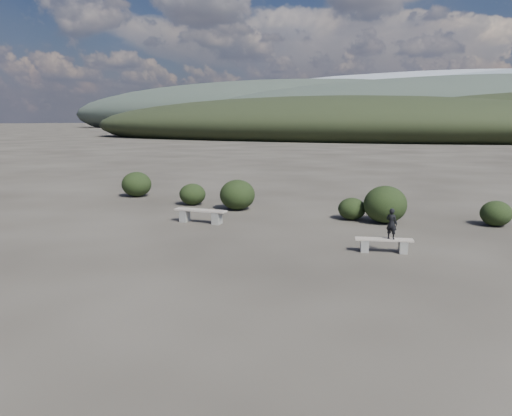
% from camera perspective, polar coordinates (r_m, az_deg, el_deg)
% --- Properties ---
extents(ground, '(1200.00, 1200.00, 0.00)m').
position_cam_1_polar(ground, '(12.94, -9.47, -7.02)').
color(ground, '#2B2722').
rests_on(ground, ground).
extents(bench_left, '(2.02, 0.57, 0.50)m').
position_cam_1_polar(bench_left, '(18.61, -6.35, -0.77)').
color(bench_left, slate).
rests_on(bench_left, ground).
extents(bench_right, '(1.66, 0.78, 0.41)m').
position_cam_1_polar(bench_right, '(14.84, 14.41, -4.02)').
color(bench_right, slate).
rests_on(bench_right, ground).
extents(seated_person, '(0.37, 0.29, 0.89)m').
position_cam_1_polar(seated_person, '(14.73, 15.23, -1.74)').
color(seated_person, black).
rests_on(seated_person, bench_right).
extents(shrub_a, '(1.18, 1.18, 0.96)m').
position_cam_1_polar(shrub_a, '(22.61, -7.27, 1.57)').
color(shrub_a, black).
rests_on(shrub_a, ground).
extents(shrub_b, '(1.50, 1.50, 1.28)m').
position_cam_1_polar(shrub_b, '(21.20, -2.14, 1.53)').
color(shrub_b, black).
rests_on(shrub_b, ground).
extents(shrub_c, '(1.06, 1.06, 0.84)m').
position_cam_1_polar(shrub_c, '(19.42, 10.91, -0.08)').
color(shrub_c, black).
rests_on(shrub_c, ground).
extents(shrub_d, '(1.58, 1.58, 1.39)m').
position_cam_1_polar(shrub_d, '(19.03, 14.55, 0.40)').
color(shrub_d, black).
rests_on(shrub_d, ground).
extents(shrub_e, '(1.10, 1.10, 0.91)m').
position_cam_1_polar(shrub_e, '(19.90, 25.75, -0.56)').
color(shrub_e, black).
rests_on(shrub_e, ground).
extents(shrub_f, '(1.46, 1.46, 1.24)m').
position_cam_1_polar(shrub_f, '(25.59, -13.49, 2.66)').
color(shrub_f, black).
rests_on(shrub_f, ground).
extents(mountain_ridges, '(500.00, 400.00, 56.00)m').
position_cam_1_polar(mountain_ridges, '(349.66, 22.55, 10.38)').
color(mountain_ridges, black).
rests_on(mountain_ridges, ground).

